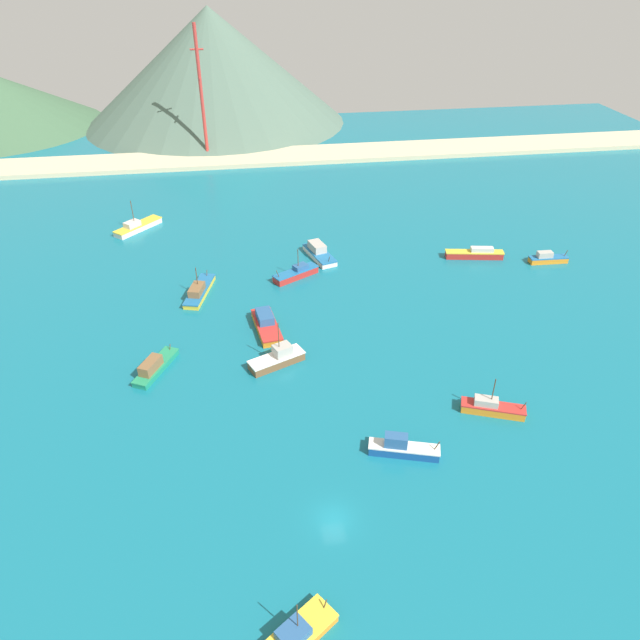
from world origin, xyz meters
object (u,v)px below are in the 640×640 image
Objects in this scene: fishing_boat_12 at (475,254)px; fishing_boat_0 at (296,273)px; fishing_boat_6 at (199,291)px; fishing_boat_5 at (278,358)px; fishing_boat_10 at (137,226)px; fishing_boat_4 at (319,253)px; fishing_boat_11 at (402,448)px; radio_tower at (201,93)px; fishing_boat_3 at (266,324)px; fishing_boat_7 at (548,258)px; fishing_boat_14 at (299,633)px; fishing_boat_9 at (154,367)px; fishing_boat_2 at (492,408)px.

fishing_boat_0 is at bearing -175.88° from fishing_boat_12.
fishing_boat_6 is 1.00× the size of fishing_boat_12.
fishing_boat_5 is at bearing -61.39° from fishing_boat_6.
fishing_boat_0 is at bearing -39.42° from fishing_boat_10.
fishing_boat_4 is 1.16× the size of fishing_boat_11.
radio_tower is at bearing 126.92° from fishing_boat_12.
fishing_boat_3 is at bearing 115.91° from fishing_boat_11.
fishing_boat_3 is 1.00× the size of fishing_boat_4.
fishing_boat_5 is 1.17× the size of fishing_boat_7.
fishing_boat_7 is 1.03× the size of fishing_boat_14.
fishing_boat_9 is (-16.69, -8.55, -0.04)m from fishing_boat_3.
radio_tower reaches higher than fishing_boat_0.
fishing_boat_0 is at bearing -76.88° from radio_tower.
fishing_boat_5 is (-10.94, -32.90, 0.06)m from fishing_boat_4.
fishing_boat_4 is 52.96m from fishing_boat_11.
fishing_boat_6 is 0.33× the size of radio_tower.
fishing_boat_4 is 0.89× the size of fishing_boat_6.
fishing_boat_2 is 38.30m from fishing_boat_14.
fishing_boat_11 is at bearing 53.50° from fishing_boat_14.
fishing_boat_14 is at bearing -126.50° from fishing_boat_11.
fishing_boat_11 is at bearing -120.03° from fishing_boat_12.
fishing_boat_3 reaches higher than fishing_boat_12.
fishing_boat_0 is at bearing 46.60° from fishing_boat_9.
fishing_boat_0 is 1.02× the size of fishing_boat_11.
fishing_boat_14 is (-12.63, -73.09, -0.22)m from fishing_boat_4.
fishing_boat_0 is 1.19× the size of fishing_boat_7.
radio_tower reaches higher than fishing_boat_12.
radio_tower is at bearing 72.70° from fishing_boat_10.
fishing_boat_0 reaches higher than fishing_boat_9.
fishing_boat_6 is 21.77m from fishing_boat_9.
fishing_boat_9 is (-5.83, -20.98, 0.08)m from fishing_boat_6.
radio_tower is at bearing 103.12° from fishing_boat_0.
fishing_boat_10 is (-79.53, 26.93, -0.03)m from fishing_boat_7.
fishing_boat_10 reaches higher than fishing_boat_0.
fishing_boat_0 is at bearing 178.44° from fishing_boat_7.
fishing_boat_2 is 0.92× the size of fishing_boat_9.
fishing_boat_2 reaches higher than fishing_boat_4.
fishing_boat_7 is at bearing 2.09° from fishing_boat_6.
fishing_boat_0 reaches higher than fishing_boat_6.
fishing_boat_7 is (65.88, 2.41, 0.04)m from fishing_boat_6.
fishing_boat_3 is (-6.67, -16.15, 0.09)m from fishing_boat_0.
fishing_boat_10 is at bearing 140.58° from fishing_boat_0.
fishing_boat_10 reaches higher than fishing_boat_7.
fishing_boat_7 is at bearing -48.35° from radio_tower.
fishing_boat_0 is 1.22× the size of fishing_boat_14.
fishing_boat_6 is 62.78m from fishing_boat_14.
fishing_boat_3 is at bearing -156.01° from fishing_boat_12.
fishing_boat_11 reaches higher than fishing_boat_9.
fishing_boat_6 is at bearing -168.01° from fishing_boat_0.
fishing_boat_4 is at bearing 108.48° from fishing_boat_2.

